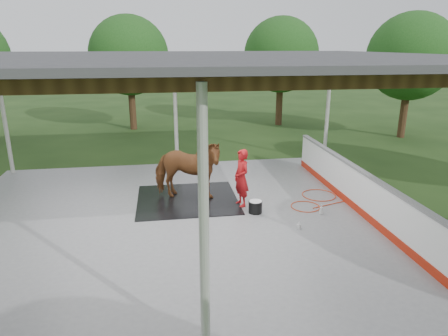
{
  "coord_description": "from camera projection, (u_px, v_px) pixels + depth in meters",
  "views": [
    {
      "loc": [
        -0.48,
        -9.5,
        4.32
      ],
      "look_at": [
        1.13,
        0.78,
        1.1
      ],
      "focal_mm": 32.0,
      "sensor_mm": 36.0,
      "label": 1
    }
  ],
  "objects": [
    {
      "name": "tree_belt",
      "position": [
        191.0,
        67.0,
        10.09
      ],
      "size": [
        28.0,
        28.0,
        5.8
      ],
      "color": "#382314",
      "rests_on": "ground"
    },
    {
      "name": "concrete_slab",
      "position": [
        186.0,
        218.0,
        10.31
      ],
      "size": [
        12.0,
        10.0,
        0.05
      ],
      "primitive_type": "cube",
      "color": "slate",
      "rests_on": "ground"
    },
    {
      "name": "hose_coil",
      "position": [
        314.0,
        200.0,
        11.46
      ],
      "size": [
        1.88,
        1.66,
        0.02
      ],
      "color": "red",
      "rests_on": "concrete_slab"
    },
    {
      "name": "handler",
      "position": [
        241.0,
        178.0,
        10.86
      ],
      "size": [
        0.53,
        0.66,
        1.59
      ],
      "primitive_type": "imported",
      "rotation": [
        0.0,
        0.0,
        -1.29
      ],
      "color": "red",
      "rests_on": "concrete_slab"
    },
    {
      "name": "wash_bucket",
      "position": [
        255.0,
        207.0,
        10.55
      ],
      "size": [
        0.36,
        0.36,
        0.33
      ],
      "color": "black",
      "rests_on": "concrete_slab"
    },
    {
      "name": "soap_bottle_b",
      "position": [
        299.0,
        225.0,
        9.65
      ],
      "size": [
        0.11,
        0.11,
        0.18
      ],
      "primitive_type": "imported",
      "rotation": [
        0.0,
        0.0,
        -0.95
      ],
      "color": "#338CD8",
      "rests_on": "concrete_slab"
    },
    {
      "name": "pavilion_structure",
      "position": [
        181.0,
        61.0,
        9.15
      ],
      "size": [
        12.6,
        10.6,
        4.05
      ],
      "color": "beige",
      "rests_on": "ground"
    },
    {
      "name": "horse",
      "position": [
        187.0,
        170.0,
        11.22
      ],
      "size": [
        2.29,
        1.67,
        1.76
      ],
      "primitive_type": "imported",
      "rotation": [
        0.0,
        0.0,
        1.18
      ],
      "color": "brown",
      "rests_on": "rubber_mat"
    },
    {
      "name": "ground",
      "position": [
        186.0,
        219.0,
        10.32
      ],
      "size": [
        100.0,
        100.0,
        0.0
      ],
      "primitive_type": "plane",
      "color": "#1E3814"
    },
    {
      "name": "soap_bottle_a",
      "position": [
        321.0,
        209.0,
        10.46
      ],
      "size": [
        0.11,
        0.11,
        0.26
      ],
      "primitive_type": "imported",
      "rotation": [
        0.0,
        0.0,
        0.05
      ],
      "color": "silver",
      "rests_on": "concrete_slab"
    },
    {
      "name": "rubber_mat",
      "position": [
        187.0,
        199.0,
        11.48
      ],
      "size": [
        2.83,
        2.66,
        0.02
      ],
      "primitive_type": "cube",
      "color": "black",
      "rests_on": "concrete_slab"
    },
    {
      "name": "dasher_board",
      "position": [
        355.0,
        188.0,
        10.82
      ],
      "size": [
        0.16,
        8.0,
        1.15
      ],
      "color": "#AB220E",
      "rests_on": "concrete_slab"
    }
  ]
}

